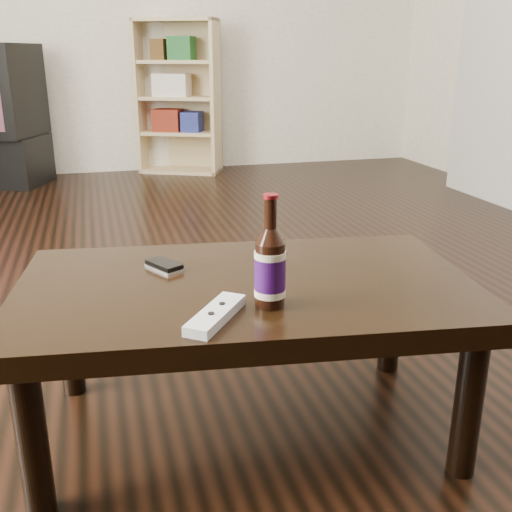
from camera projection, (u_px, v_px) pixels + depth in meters
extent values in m
cube|color=black|center=(172.00, 329.00, 2.06)|extent=(5.00, 6.00, 0.01)
cube|color=tan|center=(142.00, 97.00, 4.64)|extent=(0.14, 0.27, 1.14)
cube|color=tan|center=(216.00, 98.00, 4.54)|extent=(0.14, 0.27, 1.14)
cube|color=tan|center=(176.00, 20.00, 4.41)|extent=(0.68, 0.51, 0.03)
cube|color=tan|center=(182.00, 170.00, 4.77)|extent=(0.68, 0.51, 0.03)
cube|color=tan|center=(183.00, 97.00, 4.71)|extent=(0.57, 0.28, 1.14)
cube|color=tan|center=(180.00, 133.00, 4.67)|extent=(0.62, 0.47, 0.03)
cube|color=tan|center=(179.00, 98.00, 4.59)|extent=(0.62, 0.47, 0.03)
cube|color=tan|center=(177.00, 62.00, 4.50)|extent=(0.62, 0.47, 0.03)
cube|color=maroon|center=(168.00, 120.00, 4.64)|extent=(0.27, 0.25, 0.17)
cube|color=navy|center=(192.00, 122.00, 4.61)|extent=(0.20, 0.22, 0.15)
cube|color=silver|center=(172.00, 85.00, 4.55)|extent=(0.31, 0.27, 0.17)
cube|color=#1D5E28|center=(182.00, 48.00, 4.45)|extent=(0.23, 0.23, 0.17)
cube|color=#503213|center=(160.00, 49.00, 4.48)|extent=(0.17, 0.20, 0.15)
cube|color=black|center=(246.00, 292.00, 1.40)|extent=(1.12, 0.74, 0.05)
cylinder|color=black|center=(32.00, 442.00, 1.18)|extent=(0.07, 0.07, 0.34)
cylinder|color=black|center=(468.00, 405.00, 1.30)|extent=(0.07, 0.07, 0.34)
cylinder|color=black|center=(69.00, 335.00, 1.62)|extent=(0.07, 0.07, 0.34)
cylinder|color=black|center=(391.00, 316.00, 1.74)|extent=(0.07, 0.07, 0.34)
cylinder|color=black|center=(270.00, 275.00, 1.23)|extent=(0.08, 0.08, 0.14)
cylinder|color=#2C0949|center=(270.00, 273.00, 1.23)|extent=(0.08, 0.08, 0.09)
cylinder|color=beige|center=(270.00, 254.00, 1.22)|extent=(0.08, 0.08, 0.01)
cylinder|color=beige|center=(270.00, 292.00, 1.24)|extent=(0.08, 0.08, 0.01)
cone|color=black|center=(270.00, 236.00, 1.21)|extent=(0.08, 0.08, 0.03)
cylinder|color=black|center=(271.00, 213.00, 1.19)|extent=(0.03, 0.03, 0.06)
cylinder|color=maroon|center=(271.00, 196.00, 1.18)|extent=(0.04, 0.04, 0.01)
cube|color=silver|center=(164.00, 268.00, 1.47)|extent=(0.09, 0.11, 0.01)
cube|color=black|center=(164.00, 265.00, 1.47)|extent=(0.09, 0.11, 0.01)
cylinder|color=silver|center=(171.00, 265.00, 1.45)|extent=(0.03, 0.03, 0.00)
cube|color=silver|center=(216.00, 315.00, 1.19)|extent=(0.15, 0.18, 0.02)
cylinder|color=black|center=(222.00, 304.00, 1.21)|extent=(0.02, 0.02, 0.00)
cylinder|color=black|center=(211.00, 313.00, 1.16)|extent=(0.02, 0.02, 0.00)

